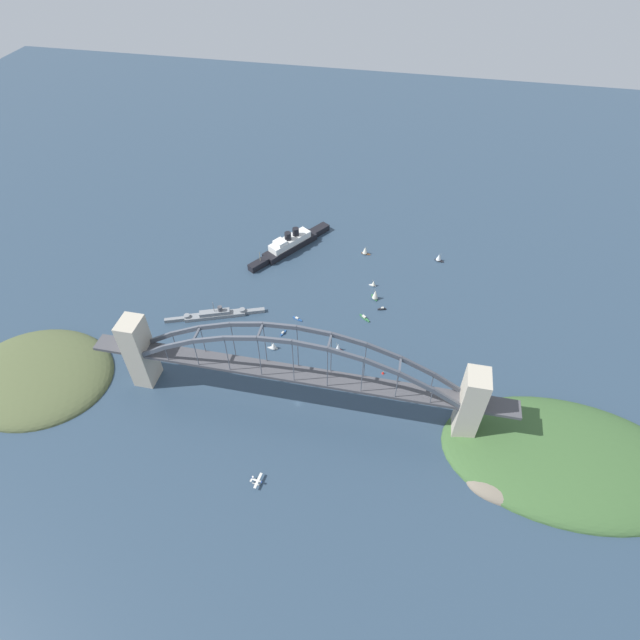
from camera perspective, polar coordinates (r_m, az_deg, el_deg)
ground_plane at (r=374.62m, az=-2.51°, el=-9.36°), size 1400.00×1400.00×0.00m
harbor_arch_bridge at (r=348.67m, az=-2.68°, el=-6.21°), size 297.49×18.91×74.41m
headland_west_shore at (r=445.29m, az=-29.49°, el=-5.76°), size 115.52×99.43×23.50m
headland_east_shore at (r=384.55m, az=25.79°, el=-14.18°), size 165.01×99.84×23.95m
ocean_liner at (r=504.65m, az=-3.37°, el=8.59°), size 63.76×89.70×20.63m
naval_cruiser at (r=441.08m, az=-11.71°, el=0.64°), size 80.93×33.54×16.51m
seaplane_taxiing_near_bridge at (r=342.01m, az=-7.14°, el=-17.62°), size 8.01×11.26×4.73m
small_boat_0 at (r=404.34m, az=2.06°, el=-3.06°), size 7.06×4.09×8.24m
small_boat_1 at (r=431.29m, az=-2.58°, el=0.14°), size 8.83×4.60×1.94m
small_boat_2 at (r=407.03m, az=-5.30°, el=-2.89°), size 8.13×4.63×8.01m
small_boat_3 at (r=500.26m, az=5.13°, el=7.85°), size 9.05×5.56×9.36m
small_boat_4 at (r=449.54m, az=6.26°, el=2.89°), size 7.50×8.74×11.24m
small_boat_5 at (r=442.73m, az=7.02°, el=1.27°), size 7.22×3.44×2.63m
small_boat_6 at (r=433.24m, az=5.04°, el=0.27°), size 9.75×8.37×2.51m
small_boat_7 at (r=463.77m, az=6.06°, el=4.15°), size 6.60×4.03×6.89m
small_boat_8 at (r=502.90m, az=13.30°, el=6.90°), size 8.71×6.09×8.89m
small_boat_9 at (r=419.99m, az=-4.20°, el=-1.48°), size 3.77×7.35×2.25m
channel_marker_buoy at (r=393.37m, az=7.14°, el=-5.92°), size 2.20×2.20×2.75m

